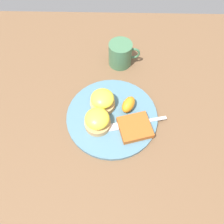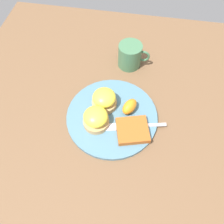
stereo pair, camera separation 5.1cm
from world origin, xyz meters
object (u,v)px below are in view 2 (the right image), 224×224
sandwich_benedict_left (104,100)px  sandwich_benedict_right (96,118)px  orange_wedge (130,107)px  cup (130,55)px  hashbrown_patty (132,130)px  fork (130,126)px

sandwich_benedict_left → sandwich_benedict_right: same height
sandwich_benedict_right → orange_wedge: 0.11m
sandwich_benedict_right → cup: (0.07, 0.28, 0.00)m
sandwich_benedict_left → sandwich_benedict_right: (-0.01, -0.07, 0.00)m
hashbrown_patty → orange_wedge: orange_wedge is taller
sandwich_benedict_right → cup: bearing=76.1°
hashbrown_patty → orange_wedge: bearing=104.4°
sandwich_benedict_right → hashbrown_patty: size_ratio=0.85×
sandwich_benedict_right → hashbrown_patty: bearing=-5.1°
fork → cup: (-0.04, 0.27, 0.03)m
sandwich_benedict_right → hashbrown_patty: (0.11, -0.01, -0.02)m
hashbrown_patty → cup: (-0.04, 0.29, 0.02)m
orange_wedge → fork: bearing=-80.2°
orange_wedge → fork: orange_wedge is taller
fork → cup: cup is taller
orange_wedge → fork: size_ratio=0.30×
orange_wedge → cup: bearing=96.9°
sandwich_benedict_left → hashbrown_patty: 0.13m
sandwich_benedict_right → sandwich_benedict_left: bearing=80.4°
hashbrown_patty → fork: (-0.01, 0.02, -0.01)m
hashbrown_patty → sandwich_benedict_left: bearing=141.1°
hashbrown_patty → sandwich_benedict_right: bearing=174.9°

